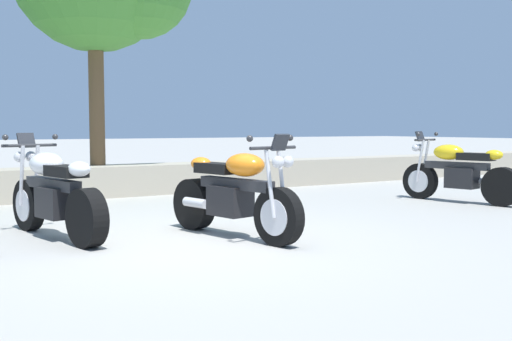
{
  "coord_description": "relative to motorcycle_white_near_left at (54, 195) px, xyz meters",
  "views": [
    {
      "loc": [
        -2.72,
        -5.77,
        1.24
      ],
      "look_at": [
        1.57,
        1.2,
        0.65
      ],
      "focal_mm": 41.73,
      "sensor_mm": 36.0,
      "label": 1
    }
  ],
  "objects": [
    {
      "name": "motorcycle_orange_centre",
      "position": [
        1.74,
        -1.02,
        0.0
      ],
      "size": [
        0.81,
        2.05,
        1.18
      ],
      "color": "black",
      "rests_on": "ground"
    },
    {
      "name": "stone_wall",
      "position": [
        1.18,
        3.74,
        -0.21
      ],
      "size": [
        36.0,
        0.8,
        0.55
      ],
      "primitive_type": "cube",
      "color": "#A89E89",
      "rests_on": "ground"
    },
    {
      "name": "ground_plane",
      "position": [
        1.18,
        -1.06,
        -0.49
      ],
      "size": [
        120.0,
        120.0,
        0.0
      ],
      "primitive_type": "plane",
      "color": "#A3A099"
    },
    {
      "name": "motorcycle_yellow_far_right",
      "position": [
        6.49,
        -0.19,
        0.0
      ],
      "size": [
        0.82,
        2.04,
        1.18
      ],
      "color": "black",
      "rests_on": "ground"
    },
    {
      "name": "motorcycle_white_near_left",
      "position": [
        0.0,
        0.0,
        0.0
      ],
      "size": [
        0.81,
        2.05,
        1.18
      ],
      "color": "black",
      "rests_on": "ground"
    }
  ]
}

